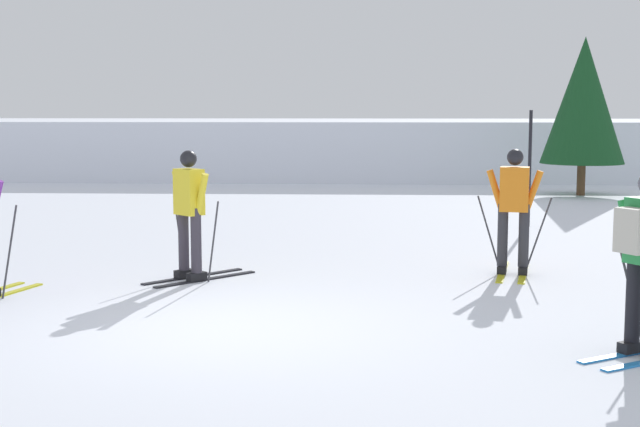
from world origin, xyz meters
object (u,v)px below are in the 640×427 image
Objects in this scene: skier_yellow at (190,211)px; trail_marker_pole at (530,169)px; conifer_far_left at (584,101)px; skier_orange at (514,208)px.

skier_yellow is 0.78× the size of trail_marker_pole.
skier_orange is at bearing -107.67° from conifer_far_left.
trail_marker_pole is at bearing 45.77° from skier_yellow.
skier_orange and skier_yellow have the same top height.
skier_orange is 1.00× the size of skier_yellow.
conifer_far_left is at bearing 68.25° from trail_marker_pole.
skier_yellow is 14.02m from conifer_far_left.
skier_orange is at bearing 7.56° from skier_yellow.
skier_orange is 0.43× the size of conifer_far_left.
trail_marker_pole is at bearing 77.51° from skier_orange.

